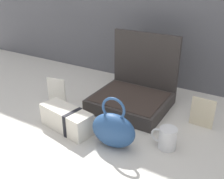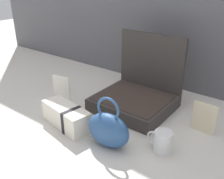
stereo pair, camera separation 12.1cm
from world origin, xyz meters
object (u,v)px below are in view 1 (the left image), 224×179
at_px(teal_pouch_handbag, 113,130).
at_px(poster_card_right, 202,113).
at_px(info_card_left, 57,91).
at_px(open_suitcase, 134,92).
at_px(cream_toiletry_bag, 67,119).
at_px(coffee_mug, 167,138).

xyz_separation_m(teal_pouch_handbag, poster_card_right, (0.29, 0.35, -0.01)).
height_order(teal_pouch_handbag, poster_card_right, teal_pouch_handbag).
bearing_deg(info_card_left, open_suitcase, 19.42).
distance_m(teal_pouch_handbag, info_card_left, 0.49).
bearing_deg(info_card_left, cream_toiletry_bag, -48.83).
distance_m(open_suitcase, teal_pouch_handbag, 0.39).
relative_size(open_suitcase, info_card_left, 2.47).
relative_size(teal_pouch_handbag, cream_toiletry_bag, 0.83).
bearing_deg(teal_pouch_handbag, cream_toiletry_bag, 179.88).
xyz_separation_m(info_card_left, poster_card_right, (0.75, 0.18, -0.00)).
bearing_deg(info_card_left, poster_card_right, 3.29).
relative_size(cream_toiletry_bag, coffee_mug, 2.49).
height_order(info_card_left, poster_card_right, info_card_left).
height_order(teal_pouch_handbag, cream_toiletry_bag, teal_pouch_handbag).
relative_size(teal_pouch_handbag, poster_card_right, 1.58).
height_order(open_suitcase, teal_pouch_handbag, open_suitcase).
bearing_deg(cream_toiletry_bag, poster_card_right, 32.73).
bearing_deg(open_suitcase, coffee_mug, -43.59).
distance_m(teal_pouch_handbag, poster_card_right, 0.45).
relative_size(teal_pouch_handbag, coffee_mug, 2.06).
xyz_separation_m(cream_toiletry_bag, info_card_left, (-0.21, 0.17, 0.03)).
xyz_separation_m(teal_pouch_handbag, cream_toiletry_bag, (-0.25, 0.00, -0.03)).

